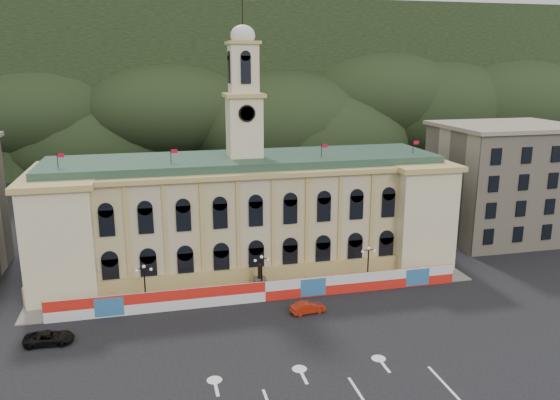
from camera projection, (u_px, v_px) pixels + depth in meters
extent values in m
plane|color=black|center=(298.00, 366.00, 51.73)|extent=(260.00, 260.00, 0.00)
cube|color=black|center=(188.00, 83.00, 169.00)|extent=(230.00, 70.00, 44.00)
cube|color=#595651|center=(315.00, 56.00, 156.10)|extent=(22.00, 8.00, 14.00)
cube|color=#595651|center=(0.00, 71.00, 136.41)|extent=(16.00, 7.00, 10.00)
cube|color=#C5B48E|center=(246.00, 217.00, 76.44)|extent=(55.00, 15.00, 14.00)
cube|color=tan|center=(257.00, 276.00, 70.49)|extent=(56.00, 0.80, 2.40)
cube|color=tan|center=(245.00, 166.00, 74.66)|extent=(56.20, 16.20, 0.60)
cube|color=#2D4C3B|center=(245.00, 161.00, 74.49)|extent=(53.00, 13.00, 1.20)
cube|color=beige|center=(67.00, 231.00, 70.18)|extent=(8.00, 17.00, 14.00)
cube|color=beige|center=(403.00, 209.00, 80.81)|extent=(8.00, 17.00, 14.00)
cube|color=beige|center=(244.00, 127.00, 73.37)|extent=(4.40, 4.40, 8.00)
cube|color=tan|center=(244.00, 95.00, 72.35)|extent=(5.20, 5.20, 0.50)
cube|color=beige|center=(243.00, 70.00, 71.55)|extent=(3.60, 3.60, 6.50)
cube|color=tan|center=(243.00, 43.00, 70.72)|extent=(4.20, 4.20, 0.40)
cylinder|color=black|center=(247.00, 113.00, 70.72)|extent=(2.20, 0.20, 2.20)
ellipsoid|color=silver|center=(243.00, 36.00, 70.50)|extent=(3.20, 3.20, 2.72)
cylinder|color=black|center=(242.00, 9.00, 69.72)|extent=(0.12, 0.12, 5.00)
cube|color=#B6A88C|center=(503.00, 183.00, 88.51)|extent=(20.00, 16.00, 18.00)
cube|color=gray|center=(509.00, 126.00, 86.25)|extent=(21.00, 17.00, 0.60)
cube|color=red|center=(265.00, 291.00, 65.57)|extent=(50.00, 0.25, 2.50)
cube|color=#3068A0|center=(109.00, 307.00, 61.37)|extent=(3.20, 0.05, 2.20)
cube|color=#3068A0|center=(313.00, 287.00, 66.80)|extent=(3.20, 0.05, 2.20)
cube|color=#3068A0|center=(418.00, 277.00, 69.97)|extent=(3.20, 0.05, 2.20)
cube|color=slate|center=(261.00, 291.00, 68.45)|extent=(56.00, 5.50, 0.16)
cube|color=#595651|center=(260.00, 285.00, 68.49)|extent=(1.40, 1.40, 1.80)
cylinder|color=black|center=(260.00, 272.00, 68.08)|extent=(0.60, 0.60, 1.60)
sphere|color=black|center=(260.00, 265.00, 67.86)|extent=(0.44, 0.44, 0.44)
cylinder|color=black|center=(146.00, 305.00, 64.56)|extent=(0.44, 0.44, 0.30)
cylinder|color=black|center=(145.00, 287.00, 64.01)|extent=(0.18, 0.18, 4.80)
cube|color=black|center=(144.00, 269.00, 63.45)|extent=(1.60, 0.08, 0.08)
sphere|color=silver|center=(137.00, 270.00, 63.31)|extent=(0.36, 0.36, 0.36)
sphere|color=silver|center=(151.00, 269.00, 63.67)|extent=(0.36, 0.36, 0.36)
sphere|color=silver|center=(144.00, 267.00, 63.39)|extent=(0.40, 0.40, 0.40)
cylinder|color=black|center=(262.00, 293.00, 67.73)|extent=(0.44, 0.44, 0.30)
cylinder|color=black|center=(262.00, 276.00, 67.18)|extent=(0.18, 0.18, 4.80)
cube|color=black|center=(262.00, 259.00, 66.62)|extent=(1.60, 0.08, 0.08)
sphere|color=silver|center=(255.00, 261.00, 66.48)|extent=(0.36, 0.36, 0.36)
sphere|color=silver|center=(268.00, 259.00, 66.84)|extent=(0.36, 0.36, 0.36)
sphere|color=silver|center=(262.00, 257.00, 66.56)|extent=(0.40, 0.40, 0.40)
cylinder|color=black|center=(367.00, 283.00, 70.90)|extent=(0.44, 0.44, 0.30)
cylinder|color=black|center=(368.00, 267.00, 70.35)|extent=(0.18, 0.18, 4.80)
cube|color=black|center=(369.00, 250.00, 69.79)|extent=(1.60, 0.08, 0.08)
sphere|color=silver|center=(363.00, 252.00, 69.64)|extent=(0.36, 0.36, 0.36)
sphere|color=silver|center=(374.00, 251.00, 70.01)|extent=(0.36, 0.36, 0.36)
sphere|color=silver|center=(369.00, 248.00, 69.73)|extent=(0.40, 0.40, 0.40)
imported|color=#9E1E0B|center=(308.00, 307.00, 62.65)|extent=(2.52, 4.46, 1.34)
imported|color=black|center=(49.00, 338.00, 55.68)|extent=(2.77, 5.12, 1.36)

